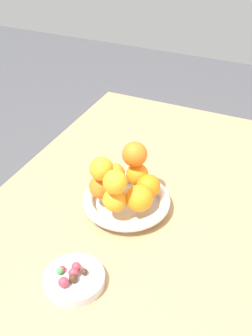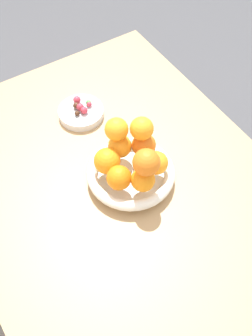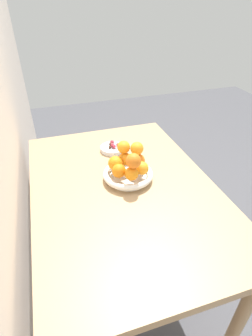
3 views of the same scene
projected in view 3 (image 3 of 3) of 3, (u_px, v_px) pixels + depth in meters
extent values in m
plane|color=#4C4C51|center=(124.00, 285.00, 1.53)|extent=(6.00, 6.00, 0.00)
cube|color=tan|center=(123.00, 189.00, 1.12)|extent=(1.10, 0.76, 0.04)
cylinder|color=tan|center=(238.00, 322.00, 1.03)|extent=(0.05, 0.05, 0.70)
cylinder|color=tan|center=(147.00, 179.00, 1.80)|extent=(0.05, 0.05, 0.70)
cylinder|color=tan|center=(52.00, 198.00, 1.64)|extent=(0.05, 0.05, 0.70)
cylinder|color=white|center=(128.00, 178.00, 1.15)|extent=(0.18, 0.18, 0.01)
torus|color=white|center=(128.00, 174.00, 1.14)|extent=(0.22, 0.22, 0.03)
cylinder|color=silver|center=(113.00, 149.00, 1.35)|extent=(0.13, 0.13, 0.02)
sphere|color=orange|center=(116.00, 163.00, 1.13)|extent=(0.06, 0.06, 0.06)
sphere|color=orange|center=(119.00, 171.00, 1.09)|extent=(0.06, 0.06, 0.06)
sphere|color=orange|center=(132.00, 174.00, 1.07)|extent=(0.06, 0.06, 0.06)
sphere|color=orange|center=(142.00, 168.00, 1.10)|extent=(0.06, 0.06, 0.06)
sphere|color=orange|center=(138.00, 160.00, 1.15)|extent=(0.06, 0.06, 0.06)
sphere|color=orange|center=(125.00, 159.00, 1.16)|extent=(0.06, 0.06, 0.06)
sphere|color=orange|center=(137.00, 148.00, 1.12)|extent=(0.06, 0.06, 0.06)
sphere|color=orange|center=(133.00, 161.00, 1.04)|extent=(0.06, 0.06, 0.06)
sphere|color=orange|center=(124.00, 147.00, 1.13)|extent=(0.06, 0.06, 0.06)
sphere|color=#4C9947|center=(118.00, 144.00, 1.35)|extent=(0.01, 0.01, 0.01)
sphere|color=#472819|center=(110.00, 147.00, 1.33)|extent=(0.01, 0.01, 0.01)
sphere|color=#472819|center=(111.00, 144.00, 1.35)|extent=(0.02, 0.02, 0.02)
sphere|color=#C6384C|center=(118.00, 145.00, 1.35)|extent=(0.01, 0.01, 0.01)
sphere|color=#C6384C|center=(112.00, 142.00, 1.37)|extent=(0.02, 0.02, 0.02)
sphere|color=#C6384C|center=(114.00, 146.00, 1.33)|extent=(0.02, 0.02, 0.02)
sphere|color=#C6384C|center=(112.00, 145.00, 1.34)|extent=(0.02, 0.02, 0.02)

